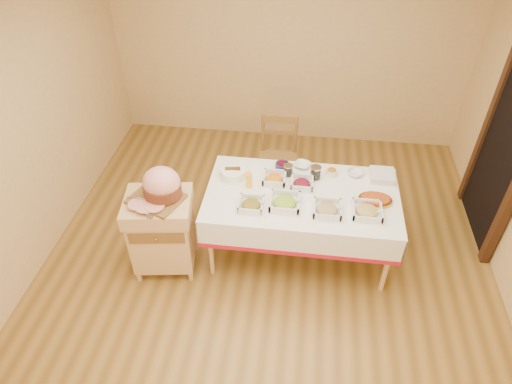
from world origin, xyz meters
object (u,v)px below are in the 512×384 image
Objects in this scene: ham_on_board at (161,186)px; plate_stack at (382,176)px; dining_table at (301,207)px; dining_chair at (278,158)px; preserve_jar_right at (316,173)px; preserve_jar_left at (288,171)px; bread_basket at (233,173)px; brass_platter at (375,200)px; mustard_bottle at (249,179)px; butcher_cart at (162,230)px.

plate_stack is at bearing 18.39° from ham_on_board.
dining_chair reaches higher than dining_table.
dining_chair is at bearing 122.51° from preserve_jar_right.
ham_on_board reaches higher than preserve_jar_left.
dining_table is 7.42× the size of bread_basket.
preserve_jar_left is 0.51× the size of plate_stack.
preserve_jar_right is 0.55× the size of bread_basket.
preserve_jar_right reaches higher than preserve_jar_left.
preserve_jar_left is 0.27m from preserve_jar_right.
ham_on_board is 1.53× the size of brass_platter.
ham_on_board is 4.03× the size of preserve_jar_left.
mustard_bottle is 0.22m from bread_basket.
ham_on_board is 2.44× the size of mustard_bottle.
ham_on_board is at bearing -137.71° from bread_basket.
preserve_jar_left reaches higher than dining_table.
preserve_jar_left is (0.15, -0.64, 0.31)m from dining_chair.
dining_chair is 1.63m from ham_on_board.
ham_on_board is (0.05, 0.04, 0.50)m from butcher_cart.
plate_stack is at bearing 3.93° from preserve_jar_left.
plate_stack is (0.76, 0.34, 0.20)m from dining_table.
dining_chair is at bearing 76.66° from mustard_bottle.
preserve_jar_left is at bearing 176.67° from preserve_jar_right.
mustard_bottle is (0.73, 0.37, -0.14)m from ham_on_board.
brass_platter is (1.36, -0.19, -0.03)m from bread_basket.
plate_stack is (1.45, 0.16, -0.01)m from bread_basket.
dining_chair is at bearing 151.50° from plate_stack.
bread_basket is at bearing -173.58° from plate_stack.
dining_chair is 3.94× the size of bread_basket.
mustard_bottle is (0.78, 0.41, 0.36)m from butcher_cart.
bread_basket is at bearing 143.86° from mustard_bottle.
mustard_bottle reaches higher than butcher_cart.
preserve_jar_right reaches higher than dining_table.
preserve_jar_right is at bearing 153.54° from brass_platter.
bread_basket reaches higher than dining_table.
butcher_cart is at bearing -164.08° from dining_table.
dining_table is 0.57m from mustard_bottle.
plate_stack is at bearing 18.94° from butcher_cart.
butcher_cart is at bearing -156.00° from preserve_jar_right.
butcher_cart is 0.95m from mustard_bottle.
ham_on_board reaches higher than preserve_jar_right.
preserve_jar_left is 0.88× the size of preserve_jar_right.
ham_on_board is 3.53× the size of preserve_jar_right.
ham_on_board is at bearing -170.83° from brass_platter.
preserve_jar_right is at bearing 24.00° from butcher_cart.
plate_stack is at bearing 12.97° from mustard_bottle.
preserve_jar_left is (1.09, 0.60, -0.17)m from ham_on_board.
butcher_cart is 2.19m from plate_stack.
mustard_bottle is at bearing 175.32° from dining_table.
plate_stack is at bearing 6.42° from bread_basket.
dining_table is 1.34m from ham_on_board.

